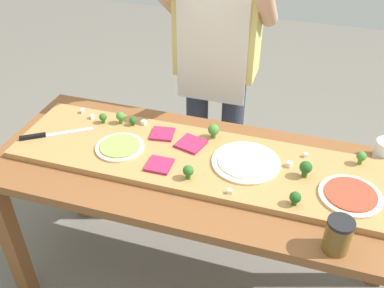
{
  "coord_description": "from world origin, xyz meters",
  "views": [
    {
      "loc": [
        0.35,
        -1.32,
        1.89
      ],
      "look_at": [
        -0.06,
        0.01,
        0.88
      ],
      "focal_mm": 40.43,
      "sensor_mm": 36.0,
      "label": 1
    }
  ],
  "objects": [
    {
      "name": "broccoli_floret_front_left",
      "position": [
        -0.45,
        0.16,
        0.84
      ],
      "size": [
        0.04,
        0.04,
        0.06
      ],
      "color": "#487A23",
      "rests_on": "cutting_board"
    },
    {
      "name": "broccoli_floret_back_mid",
      "position": [
        -0.39,
        0.16,
        0.83
      ],
      "size": [
        0.03,
        0.03,
        0.04
      ],
      "color": "#2C5915",
      "rests_on": "cutting_board"
    },
    {
      "name": "pizza_whole_white_garlic",
      "position": [
        0.16,
        0.04,
        0.82
      ],
      "size": [
        0.28,
        0.28,
        0.02
      ],
      "color": "beige",
      "rests_on": "cutting_board"
    },
    {
      "name": "cheese_crumble_b",
      "position": [
        -0.35,
        0.18,
        0.82
      ],
      "size": [
        0.02,
        0.02,
        0.02
      ],
      "primitive_type": "cube",
      "rotation": [
        0.0,
        0.0,
        1.39
      ],
      "color": "white",
      "rests_on": "cutting_board"
    },
    {
      "name": "pizza_whole_tomato_red",
      "position": [
        0.56,
        -0.04,
        0.82
      ],
      "size": [
        0.23,
        0.23,
        0.02
      ],
      "color": "beige",
      "rests_on": "cutting_board"
    },
    {
      "name": "cook_center",
      "position": [
        -0.12,
        0.61,
        1.0
      ],
      "size": [
        0.54,
        0.39,
        1.67
      ],
      "color": "#333847",
      "rests_on": "ground"
    },
    {
      "name": "pizza_slice_near_left",
      "position": [
        -0.23,
        0.13,
        0.81
      ],
      "size": [
        0.11,
        0.11,
        0.01
      ],
      "primitive_type": "cube",
      "rotation": [
        0.0,
        0.0,
        0.15
      ],
      "color": "#9E234C",
      "rests_on": "cutting_board"
    },
    {
      "name": "chefs_knife",
      "position": [
        -0.72,
        -0.03,
        0.81
      ],
      "size": [
        0.27,
        0.19,
        0.02
      ],
      "color": "#B7BABF",
      "rests_on": "cutting_board"
    },
    {
      "name": "cutting_board",
      "position": [
        -0.06,
        0.02,
        0.8
      ],
      "size": [
        1.53,
        0.42,
        0.03
      ],
      "primitive_type": "cube",
      "color": "#B27F47",
      "rests_on": "prep_table"
    },
    {
      "name": "broccoli_floret_front_mid",
      "position": [
        -0.04,
        -0.12,
        0.84
      ],
      "size": [
        0.04,
        0.04,
        0.06
      ],
      "color": "#366618",
      "rests_on": "cutting_board"
    },
    {
      "name": "cheese_crumble_a",
      "position": [
        0.32,
        0.07,
        0.82
      ],
      "size": [
        0.03,
        0.03,
        0.02
      ],
      "primitive_type": "cube",
      "rotation": [
        0.0,
        0.0,
        1.16
      ],
      "color": "silver",
      "rests_on": "cutting_board"
    },
    {
      "name": "cheese_crumble_f",
      "position": [
        -0.59,
        0.16,
        0.82
      ],
      "size": [
        0.03,
        0.03,
        0.02
      ],
      "primitive_type": "cube",
      "rotation": [
        0.0,
        0.0,
        0.84
      ],
      "color": "silver",
      "rests_on": "cutting_board"
    },
    {
      "name": "broccoli_floret_front_right",
      "position": [
        0.37,
        -0.14,
        0.84
      ],
      "size": [
        0.04,
        0.04,
        0.06
      ],
      "color": "#2C5915",
      "rests_on": "cutting_board"
    },
    {
      "name": "pizza_slice_near_right",
      "position": [
        -0.09,
        0.09,
        0.81
      ],
      "size": [
        0.13,
        0.13,
        0.01
      ],
      "primitive_type": "cube",
      "rotation": [
        0.0,
        0.0,
        -0.26
      ],
      "color": "#9E234C",
      "rests_on": "cutting_board"
    },
    {
      "name": "sauce_jar",
      "position": [
        0.52,
        -0.28,
        0.84
      ],
      "size": [
        0.09,
        0.09,
        0.13
      ],
      "color": "brown",
      "rests_on": "prep_table"
    },
    {
      "name": "broccoli_floret_back_right",
      "position": [
        -0.02,
        0.17,
        0.85
      ],
      "size": [
        0.05,
        0.05,
        0.07
      ],
      "color": "#487A23",
      "rests_on": "cutting_board"
    },
    {
      "name": "ground_plane",
      "position": [
        0.0,
        0.0,
        0.0
      ],
      "size": [
        8.0,
        8.0,
        0.0
      ],
      "primitive_type": "plane",
      "color": "#6B665B"
    },
    {
      "name": "pizza_whole_pesto_green",
      "position": [
        -0.37,
        -0.02,
        0.82
      ],
      "size": [
        0.2,
        0.2,
        0.02
      ],
      "color": "beige",
      "rests_on": "cutting_board"
    },
    {
      "name": "broccoli_floret_center_right",
      "position": [
        0.39,
        0.03,
        0.85
      ],
      "size": [
        0.05,
        0.05,
        0.07
      ],
      "color": "#2C5915",
      "rests_on": "cutting_board"
    },
    {
      "name": "broccoli_floret_center_left",
      "position": [
        0.59,
        0.17,
        0.84
      ],
      "size": [
        0.04,
        0.04,
        0.06
      ],
      "color": "#487A23",
      "rests_on": "cutting_board"
    },
    {
      "name": "pizza_slice_center",
      "position": [
        -0.17,
        -0.08,
        0.81
      ],
      "size": [
        0.1,
        0.1,
        0.01
      ],
      "primitive_type": "cube",
      "rotation": [
        0.0,
        0.0,
        0.01
      ],
      "color": "#9E234C",
      "rests_on": "cutting_board"
    },
    {
      "name": "cheese_crumble_e",
      "position": [
        0.13,
        -0.15,
        0.82
      ],
      "size": [
        0.02,
        0.02,
        0.02
      ],
      "primitive_type": "cube",
      "rotation": [
        0.0,
        0.0,
        0.31
      ],
      "color": "white",
      "rests_on": "cutting_board"
    },
    {
      "name": "cheese_crumble_c",
      "position": [
        0.38,
        0.15,
        0.82
      ],
      "size": [
        0.02,
        0.02,
        0.02
      ],
      "primitive_type": "cube",
      "rotation": [
        0.0,
        0.0,
        0.52
      ],
      "color": "silver",
      "rests_on": "cutting_board"
    },
    {
      "name": "prep_table",
      "position": [
        0.0,
        0.0,
        0.67
      ],
      "size": [
        1.78,
        0.71,
        0.78
      ],
      "color": "brown",
      "rests_on": "ground"
    },
    {
      "name": "broccoli_floret_back_left",
      "position": [
        -0.53,
        0.14,
        0.84
      ],
      "size": [
        0.03,
        0.03,
        0.05
      ],
      "color": "#366618",
      "rests_on": "cutting_board"
    },
    {
      "name": "cheese_crumble_d",
      "position": [
        -0.66,
        0.19,
        0.82
      ],
      "size": [
        0.03,
        0.03,
        0.02
      ],
      "primitive_type": "cube",
      "rotation": [
        0.0,
        0.0,
        0.62
      ],
      "color": "white",
      "rests_on": "cutting_board"
    }
  ]
}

